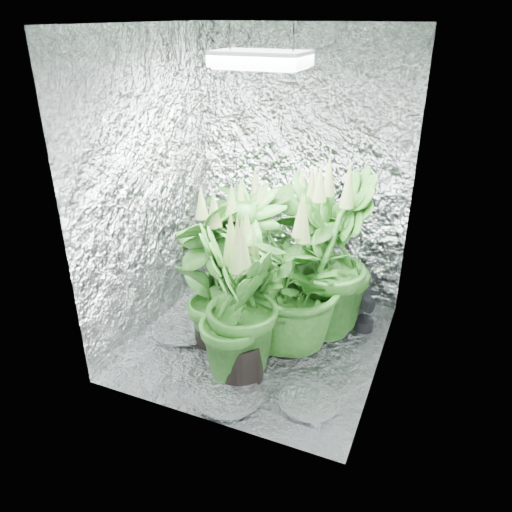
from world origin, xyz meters
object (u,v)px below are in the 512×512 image
object	(u,v)px
plant_d	(250,294)
circulation_fan	(361,309)
plant_b	(307,251)
plant_h	(245,266)
grow_lamp	(261,59)
plant_a	(258,237)
plant_e	(289,280)
plant_g	(237,308)
plant_c	(333,257)
plant_f	(212,274)

from	to	relation	value
plant_d	circulation_fan	bearing A→B (deg)	42.70
plant_b	plant_h	bearing A→B (deg)	-130.03
grow_lamp	plant_a	world-z (taller)	grow_lamp
plant_e	plant_h	size ratio (longest dim) A/B	1.11
plant_h	plant_b	bearing A→B (deg)	49.97
plant_a	plant_g	distance (m)	1.07
plant_c	plant_f	size ratio (longest dim) A/B	1.10
plant_c	circulation_fan	xyz separation A→B (m)	(0.20, 0.10, -0.42)
plant_a	plant_f	xyz separation A→B (m)	(-0.01, -0.75, 0.04)
plant_g	plant_e	bearing A→B (deg)	65.90
plant_f	plant_g	size ratio (longest dim) A/B	1.02
plant_b	plant_g	distance (m)	0.86
plant_c	plant_h	xyz separation A→B (m)	(-0.54, -0.26, -0.06)
plant_h	plant_f	bearing A→B (deg)	-128.15
plant_e	plant_h	world-z (taller)	plant_h
plant_f	plant_e	bearing A→B (deg)	14.51
plant_g	plant_f	bearing A→B (deg)	138.47
plant_g	plant_h	bearing A→B (deg)	108.72
plant_h	circulation_fan	world-z (taller)	plant_h
plant_e	plant_f	bearing A→B (deg)	-165.49
plant_d	plant_f	bearing A→B (deg)	177.18
plant_a	circulation_fan	xyz separation A→B (m)	(0.88, -0.20, -0.33)
plant_c	circulation_fan	distance (m)	0.48
grow_lamp	plant_d	bearing A→B (deg)	-97.16
plant_a	circulation_fan	distance (m)	0.96
plant_b	plant_d	xyz separation A→B (m)	(-0.19, -0.58, -0.09)
circulation_fan	plant_g	bearing A→B (deg)	-102.36
plant_g	circulation_fan	size ratio (longest dim) A/B	2.99
plant_g	plant_h	world-z (taller)	plant_h
plant_b	plant_d	distance (m)	0.62
plant_a	plant_h	xyz separation A→B (m)	(0.14, -0.56, 0.04)
plant_c	circulation_fan	size ratio (longest dim) A/B	3.37
plant_d	grow_lamp	bearing A→B (deg)	82.84
plant_a	plant_h	distance (m)	0.58
plant_c	plant_g	distance (m)	0.82
plant_a	plant_b	size ratio (longest dim) A/B	0.98
plant_d	plant_g	bearing A→B (deg)	-82.96
plant_d	circulation_fan	world-z (taller)	plant_d
plant_d	plant_e	bearing A→B (deg)	33.55
plant_g	circulation_fan	xyz separation A→B (m)	(0.58, 0.83, -0.34)
plant_e	plant_h	xyz separation A→B (m)	(-0.34, 0.07, -0.00)
plant_a	plant_h	world-z (taller)	plant_h
plant_a	plant_d	xyz separation A→B (m)	(0.26, -0.77, -0.04)
plant_b	plant_h	world-z (taller)	plant_b
grow_lamp	plant_c	world-z (taller)	grow_lamp
plant_d	plant_e	distance (m)	0.27
grow_lamp	plant_a	size ratio (longest dim) A/B	0.45
plant_b	circulation_fan	distance (m)	0.56
plant_a	plant_c	size ratio (longest dim) A/B	0.89
plant_c	plant_d	bearing A→B (deg)	-131.56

